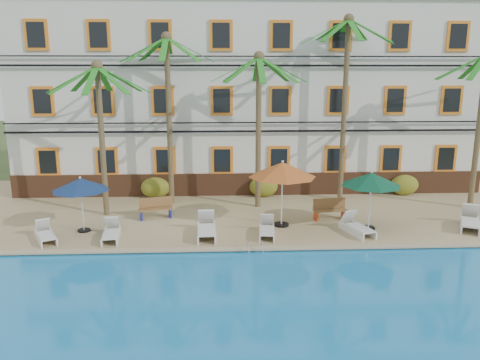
{
  "coord_description": "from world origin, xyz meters",
  "views": [
    {
      "loc": [
        -1.67,
        -17.22,
        6.69
      ],
      "look_at": [
        -0.74,
        3.0,
        2.0
      ],
      "focal_mm": 35.0,
      "sensor_mm": 36.0,
      "label": 1
    }
  ],
  "objects_px": {
    "palm_d": "(345,85)",
    "umbrella_green": "(371,180)",
    "umbrella_red": "(282,170)",
    "bench_right": "(330,209)",
    "lounger_a": "(45,234)",
    "lounger_f": "(470,221)",
    "lounger_b": "(111,233)",
    "lounger_d": "(267,229)",
    "bench_left": "(155,208)",
    "lounger_e": "(356,227)",
    "palm_a": "(100,116)",
    "lounger_c": "(206,228)",
    "umbrella_blue": "(81,185)",
    "pool_ladder": "(255,250)",
    "palm_c": "(259,108)",
    "palm_b": "(168,96)"
  },
  "relations": [
    {
      "from": "palm_c",
      "to": "umbrella_green",
      "type": "relative_size",
      "value": 2.97
    },
    {
      "from": "bench_left",
      "to": "palm_d",
      "type": "bearing_deg",
      "value": 16.53
    },
    {
      "from": "umbrella_red",
      "to": "umbrella_green",
      "type": "relative_size",
      "value": 1.15
    },
    {
      "from": "umbrella_blue",
      "to": "lounger_f",
      "type": "height_order",
      "value": "umbrella_blue"
    },
    {
      "from": "umbrella_green",
      "to": "lounger_e",
      "type": "height_order",
      "value": "umbrella_green"
    },
    {
      "from": "palm_a",
      "to": "lounger_e",
      "type": "xyz_separation_m",
      "value": [
        10.8,
        -3.05,
        -4.26
      ]
    },
    {
      "from": "umbrella_green",
      "to": "lounger_c",
      "type": "relative_size",
      "value": 1.21
    },
    {
      "from": "palm_b",
      "to": "palm_d",
      "type": "xyz_separation_m",
      "value": [
        8.63,
        0.22,
        0.49
      ]
    },
    {
      "from": "lounger_e",
      "to": "lounger_f",
      "type": "distance_m",
      "value": 4.98
    },
    {
      "from": "lounger_b",
      "to": "lounger_d",
      "type": "height_order",
      "value": "lounger_b"
    },
    {
      "from": "bench_left",
      "to": "bench_right",
      "type": "relative_size",
      "value": 1.01
    },
    {
      "from": "umbrella_blue",
      "to": "lounger_d",
      "type": "bearing_deg",
      "value": -6.56
    },
    {
      "from": "palm_b",
      "to": "lounger_f",
      "type": "distance_m",
      "value": 14.6
    },
    {
      "from": "palm_d",
      "to": "lounger_e",
      "type": "distance_m",
      "value": 7.59
    },
    {
      "from": "umbrella_blue",
      "to": "lounger_e",
      "type": "relative_size",
      "value": 1.21
    },
    {
      "from": "lounger_d",
      "to": "lounger_e",
      "type": "relative_size",
      "value": 0.9
    },
    {
      "from": "lounger_b",
      "to": "lounger_f",
      "type": "xyz_separation_m",
      "value": [
        14.82,
        0.65,
        0.05
      ]
    },
    {
      "from": "palm_b",
      "to": "umbrella_red",
      "type": "bearing_deg",
      "value": -37.31
    },
    {
      "from": "lounger_f",
      "to": "bench_right",
      "type": "relative_size",
      "value": 1.38
    },
    {
      "from": "palm_d",
      "to": "lounger_d",
      "type": "relative_size",
      "value": 5.27
    },
    {
      "from": "palm_a",
      "to": "lounger_e",
      "type": "distance_m",
      "value": 12.0
    },
    {
      "from": "umbrella_green",
      "to": "lounger_b",
      "type": "height_order",
      "value": "umbrella_green"
    },
    {
      "from": "umbrella_red",
      "to": "lounger_a",
      "type": "height_order",
      "value": "umbrella_red"
    },
    {
      "from": "umbrella_blue",
      "to": "bench_right",
      "type": "xyz_separation_m",
      "value": [
        10.54,
        1.18,
        -1.51
      ]
    },
    {
      "from": "palm_a",
      "to": "pool_ladder",
      "type": "relative_size",
      "value": 9.33
    },
    {
      "from": "umbrella_green",
      "to": "pool_ladder",
      "type": "height_order",
      "value": "umbrella_green"
    },
    {
      "from": "palm_b",
      "to": "lounger_e",
      "type": "height_order",
      "value": "palm_b"
    },
    {
      "from": "lounger_f",
      "to": "bench_left",
      "type": "bearing_deg",
      "value": 171.26
    },
    {
      "from": "palm_a",
      "to": "lounger_d",
      "type": "height_order",
      "value": "palm_a"
    },
    {
      "from": "lounger_a",
      "to": "lounger_e",
      "type": "bearing_deg",
      "value": 1.41
    },
    {
      "from": "lounger_b",
      "to": "bench_left",
      "type": "bearing_deg",
      "value": 62.94
    },
    {
      "from": "palm_a",
      "to": "umbrella_red",
      "type": "height_order",
      "value": "palm_a"
    },
    {
      "from": "palm_d",
      "to": "umbrella_green",
      "type": "xyz_separation_m",
      "value": [
        0.02,
        -4.63,
        -3.68
      ]
    },
    {
      "from": "palm_c",
      "to": "bench_left",
      "type": "bearing_deg",
      "value": -160.89
    },
    {
      "from": "umbrella_red",
      "to": "bench_right",
      "type": "height_order",
      "value": "umbrella_red"
    },
    {
      "from": "palm_d",
      "to": "palm_a",
      "type": "bearing_deg",
      "value": -169.51
    },
    {
      "from": "pool_ladder",
      "to": "lounger_c",
      "type": "bearing_deg",
      "value": 138.15
    },
    {
      "from": "lounger_d",
      "to": "bench_left",
      "type": "bearing_deg",
      "value": 151.8
    },
    {
      "from": "palm_d",
      "to": "lounger_a",
      "type": "relative_size",
      "value": 5.2
    },
    {
      "from": "palm_d",
      "to": "umbrella_green",
      "type": "bearing_deg",
      "value": -89.75
    },
    {
      "from": "palm_b",
      "to": "lounger_b",
      "type": "height_order",
      "value": "palm_b"
    },
    {
      "from": "palm_c",
      "to": "bench_right",
      "type": "xyz_separation_m",
      "value": [
        3.04,
        -2.18,
        -4.31
      ]
    },
    {
      "from": "lounger_d",
      "to": "bench_right",
      "type": "distance_m",
      "value": 3.65
    },
    {
      "from": "lounger_a",
      "to": "lounger_f",
      "type": "height_order",
      "value": "lounger_f"
    },
    {
      "from": "umbrella_green",
      "to": "lounger_d",
      "type": "height_order",
      "value": "umbrella_green"
    },
    {
      "from": "palm_a",
      "to": "umbrella_blue",
      "type": "height_order",
      "value": "palm_a"
    },
    {
      "from": "lounger_f",
      "to": "bench_left",
      "type": "height_order",
      "value": "lounger_f"
    },
    {
      "from": "palm_a",
      "to": "lounger_c",
      "type": "distance_m",
      "value": 7.02
    },
    {
      "from": "umbrella_red",
      "to": "bench_left",
      "type": "height_order",
      "value": "umbrella_red"
    },
    {
      "from": "lounger_a",
      "to": "palm_a",
      "type": "bearing_deg",
      "value": 64.62
    }
  ]
}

